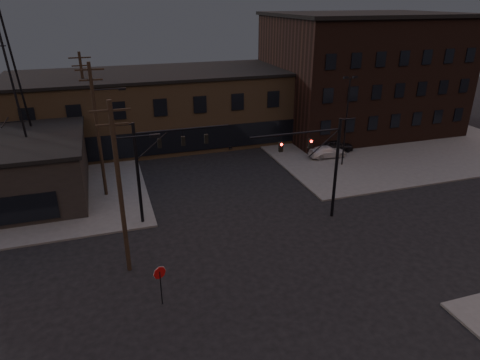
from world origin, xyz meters
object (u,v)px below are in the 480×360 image
Objects in this scene: traffic_signal_far at (154,161)px; parked_car_lot_a at (335,145)px; traffic_signal_near at (324,160)px; stop_sign at (160,277)px; car_crossing at (222,138)px; parked_car_lot_b at (327,152)px.

traffic_signal_far is 2.02× the size of parked_car_lot_a.
traffic_signal_near reaches higher than parked_car_lot_a.
stop_sign is 0.48× the size of car_crossing.
parked_car_lot_b is (19.33, 8.48, -4.26)m from traffic_signal_far.
traffic_signal_near is 15.17m from stop_sign.
car_crossing is (-9.58, 8.07, 0.10)m from parked_car_lot_b.
traffic_signal_far is 3.23× the size of stop_sign.
traffic_signal_far reaches higher than parked_car_lot_b.
traffic_signal_near reaches higher than car_crossing.
parked_car_lot_a is at bearing -53.71° from car_crossing.
stop_sign reaches higher than parked_car_lot_a.
parked_car_lot_b is at bearing 137.74° from parked_car_lot_a.
traffic_signal_far is 19.65m from car_crossing.
traffic_signal_far is 23.70m from parked_car_lot_a.
parked_car_lot_a is at bearing 25.20° from traffic_signal_far.
traffic_signal_far is at bearing 114.53° from parked_car_lot_b.
stop_sign is 0.62× the size of parked_car_lot_a.
car_crossing is at bearing 68.25° from parked_car_lot_a.
traffic_signal_far reaches higher than parked_car_lot_a.
stop_sign is 0.60× the size of parked_car_lot_b.
stop_sign is 29.99m from parked_car_lot_a.
stop_sign is at bearing -97.32° from traffic_signal_far.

